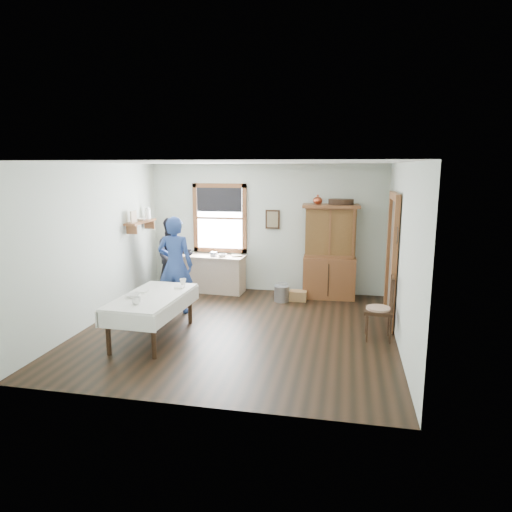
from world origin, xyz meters
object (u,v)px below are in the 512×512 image
at_px(woman_blue, 175,268).
at_px(pail, 282,294).
at_px(china_hutch, 330,252).
at_px(spindle_chair, 379,308).
at_px(figure_dark, 174,260).
at_px(dining_table, 153,317).
at_px(wicker_basket, 298,296).
at_px(work_counter, 213,274).

bearing_deg(woman_blue, pail, -152.13).
height_order(china_hutch, pail, china_hutch).
bearing_deg(woman_blue, spindle_chair, 167.06).
relative_size(spindle_chair, pail, 3.21).
bearing_deg(woman_blue, figure_dark, -69.60).
xyz_separation_m(dining_table, pail, (1.69, 2.35, -0.19)).
bearing_deg(wicker_basket, woman_blue, -151.22).
distance_m(china_hutch, woman_blue, 3.10).
bearing_deg(wicker_basket, pail, -160.59).
relative_size(work_counter, dining_table, 0.80).
relative_size(china_hutch, dining_table, 1.11).
bearing_deg(woman_blue, wicker_basket, -153.63).
distance_m(dining_table, figure_dark, 2.50).
bearing_deg(figure_dark, spindle_chair, -54.03).
bearing_deg(wicker_basket, china_hutch, 30.19).
bearing_deg(pail, spindle_chair, -44.29).
xyz_separation_m(dining_table, figure_dark, (-0.57, 2.40, 0.40)).
distance_m(spindle_chair, figure_dark, 4.40).
bearing_deg(pail, china_hutch, 26.62).
bearing_deg(china_hutch, woman_blue, -153.98).
distance_m(work_counter, woman_blue, 1.57).
distance_m(pail, figure_dark, 2.34).
height_order(woman_blue, figure_dark, woman_blue).
distance_m(dining_table, wicker_basket, 3.18).
xyz_separation_m(work_counter, dining_table, (-0.15, -2.78, -0.05)).
xyz_separation_m(work_counter, pail, (1.55, -0.44, -0.24)).
relative_size(woman_blue, figure_dark, 1.10).
bearing_deg(figure_dark, china_hutch, -23.13).
bearing_deg(spindle_chair, work_counter, 151.87).
distance_m(china_hutch, figure_dark, 3.20).
height_order(dining_table, woman_blue, woman_blue).
relative_size(dining_table, figure_dark, 1.15).
height_order(work_counter, spindle_chair, spindle_chair).
bearing_deg(china_hutch, figure_dark, -175.87).
xyz_separation_m(wicker_basket, figure_dark, (-2.58, -0.06, 0.65)).
height_order(spindle_chair, woman_blue, woman_blue).
height_order(work_counter, figure_dark, figure_dark).
height_order(wicker_basket, figure_dark, figure_dark).
bearing_deg(woman_blue, china_hutch, -153.32).
distance_m(woman_blue, figure_dark, 1.20).
bearing_deg(china_hutch, wicker_basket, -152.88).
bearing_deg(china_hutch, pail, -156.45).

